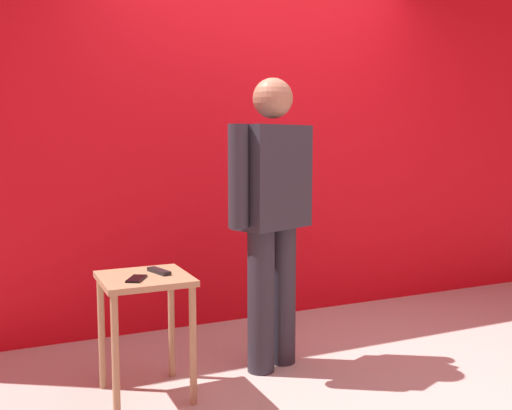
% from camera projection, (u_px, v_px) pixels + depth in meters
% --- Properties ---
extents(ground_plane, '(12.00, 12.00, 0.00)m').
position_uv_depth(ground_plane, '(365.00, 383.00, 3.14)').
color(ground_plane, '#B7B2A8').
extents(back_wall_red, '(5.32, 0.12, 2.72)m').
position_uv_depth(back_wall_red, '(258.00, 134.00, 4.25)').
color(back_wall_red, red).
rests_on(back_wall_red, ground_plane).
extents(standing_person, '(0.65, 0.37, 1.66)m').
position_uv_depth(standing_person, '(272.00, 208.00, 3.28)').
color(standing_person, '#2D2D38').
rests_on(standing_person, ground_plane).
extents(side_table, '(0.44, 0.44, 0.63)m').
position_uv_depth(side_table, '(145.00, 300.00, 2.93)').
color(side_table, tan).
rests_on(side_table, ground_plane).
extents(cell_phone, '(0.13, 0.16, 0.01)m').
position_uv_depth(cell_phone, '(136.00, 279.00, 2.83)').
color(cell_phone, black).
rests_on(cell_phone, side_table).
extents(tv_remote, '(0.09, 0.18, 0.02)m').
position_uv_depth(tv_remote, '(159.00, 271.00, 2.98)').
color(tv_remote, black).
rests_on(tv_remote, side_table).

